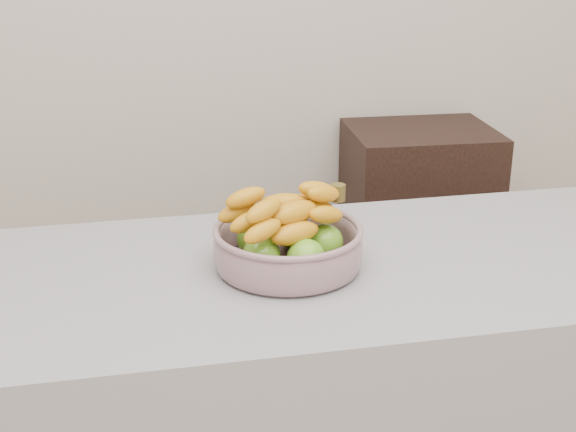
% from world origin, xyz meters
% --- Properties ---
extents(cabinet, '(0.48, 0.40, 0.84)m').
position_xyz_m(cabinet, '(0.61, 1.78, 0.42)').
color(cabinet, black).
rests_on(cabinet, ground).
extents(fruit_bowl, '(0.27, 0.27, 0.14)m').
position_xyz_m(fruit_bowl, '(-0.06, 0.70, 0.95)').
color(fruit_bowl, '#8794A2').
rests_on(fruit_bowl, counter).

